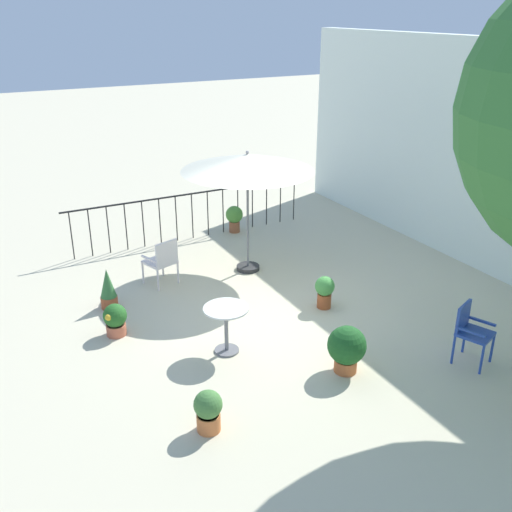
{
  "coord_description": "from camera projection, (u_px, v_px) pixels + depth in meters",
  "views": [
    {
      "loc": [
        7.86,
        -4.34,
        4.69
      ],
      "look_at": [
        0.0,
        -0.23,
        0.9
      ],
      "focal_mm": 41.22,
      "sensor_mm": 36.0,
      "label": 1
    }
  ],
  "objects": [
    {
      "name": "potted_plant_1",
      "position": [
        108.0,
        289.0,
        9.76
      ],
      "size": [
        0.28,
        0.28,
        0.71
      ],
      "color": "#9F4E2E",
      "rests_on": "ground"
    },
    {
      "name": "potted_plant_3",
      "position": [
        346.0,
        347.0,
        8.03
      ],
      "size": [
        0.54,
        0.54,
        0.69
      ],
      "color": "#BC6232",
      "rests_on": "ground"
    },
    {
      "name": "potted_plant_0",
      "position": [
        115.0,
        319.0,
        8.98
      ],
      "size": [
        0.37,
        0.38,
        0.52
      ],
      "color": "#C16245",
      "rests_on": "ground"
    },
    {
      "name": "patio_umbrella_0",
      "position": [
        247.0,
        163.0,
        10.5
      ],
      "size": [
        2.41,
        2.41,
        2.32
      ],
      "color": "#2D2D2D",
      "rests_on": "ground"
    },
    {
      "name": "potted_plant_4",
      "position": [
        325.0,
        290.0,
        9.78
      ],
      "size": [
        0.33,
        0.33,
        0.56
      ],
      "color": "#AB5029",
      "rests_on": "ground"
    },
    {
      "name": "potted_plant_2",
      "position": [
        208.0,
        410.0,
        6.93
      ],
      "size": [
        0.35,
        0.35,
        0.54
      ],
      "color": "#CD703B",
      "rests_on": "ground"
    },
    {
      "name": "patio_chair_1",
      "position": [
        471.0,
        329.0,
        8.21
      ],
      "size": [
        0.57,
        0.56,
        0.87
      ],
      "color": "#2746A0",
      "rests_on": "ground"
    },
    {
      "name": "potted_plant_5",
      "position": [
        234.0,
        217.0,
        13.06
      ],
      "size": [
        0.38,
        0.38,
        0.6
      ],
      "color": "#995536",
      "rests_on": "ground"
    },
    {
      "name": "terrace_railing",
      "position": [
        192.0,
        208.0,
        12.61
      ],
      "size": [
        0.03,
        5.48,
        1.01
      ],
      "color": "black",
      "rests_on": "ground"
    },
    {
      "name": "ground_plane",
      "position": [
        268.0,
        301.0,
        10.1
      ],
      "size": [
        60.0,
        60.0,
        0.0
      ],
      "primitive_type": "plane",
      "color": "beige"
    },
    {
      "name": "patio_chair_0",
      "position": [
        162.0,
        259.0,
        10.52
      ],
      "size": [
        0.62,
        0.62,
        0.87
      ],
      "color": "white",
      "rests_on": "ground"
    },
    {
      "name": "cafe_table_0",
      "position": [
        226.0,
        321.0,
        8.45
      ],
      "size": [
        0.66,
        0.66,
        0.72
      ],
      "color": "silver",
      "rests_on": "ground"
    },
    {
      "name": "villa_facade",
      "position": [
        471.0,
        154.0,
        11.13
      ],
      "size": [
        10.09,
        0.3,
        4.19
      ],
      "primitive_type": "cube",
      "color": "white",
      "rests_on": "ground"
    }
  ]
}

